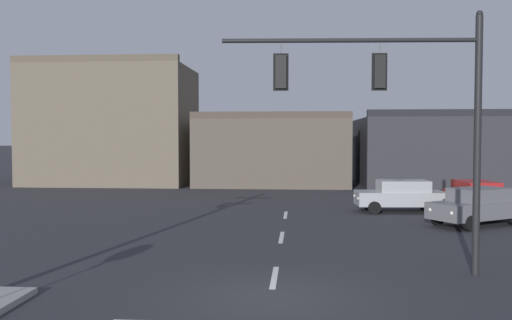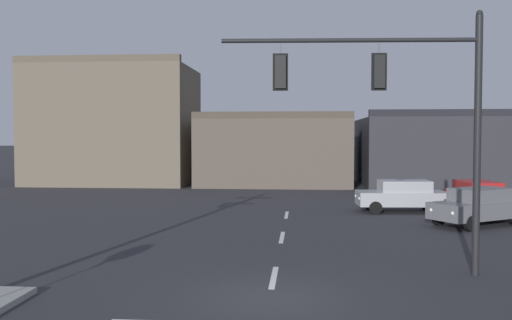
% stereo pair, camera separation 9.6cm
% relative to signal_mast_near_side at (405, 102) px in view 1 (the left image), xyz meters
% --- Properties ---
extents(ground_plane, '(400.00, 400.00, 0.00)m').
position_rel_signal_mast_near_side_xyz_m(ground_plane, '(-3.56, -2.61, -4.79)').
color(ground_plane, '#2B2B30').
extents(lane_centreline, '(0.16, 26.40, 0.01)m').
position_rel_signal_mast_near_side_xyz_m(lane_centreline, '(-3.56, -0.61, -4.78)').
color(lane_centreline, silver).
rests_on(lane_centreline, ground).
extents(signal_mast_near_side, '(7.10, 0.54, 7.26)m').
position_rel_signal_mast_near_side_xyz_m(signal_mast_near_side, '(0.00, 0.00, 0.00)').
color(signal_mast_near_side, black).
rests_on(signal_mast_near_side, ground).
extents(car_lot_nearside, '(4.67, 3.90, 1.61)m').
position_rel_signal_mast_near_side_xyz_m(car_lot_nearside, '(4.77, 8.84, -3.93)').
color(car_lot_nearside, slate).
rests_on(car_lot_nearside, ground).
extents(car_lot_middle, '(2.29, 4.59, 1.61)m').
position_rel_signal_mast_near_side_xyz_m(car_lot_middle, '(5.87, 12.61, -3.93)').
color(car_lot_middle, '#A81E1E').
rests_on(car_lot_middle, ground).
extents(car_lot_farside, '(4.54, 2.13, 1.61)m').
position_rel_signal_mast_near_side_xyz_m(car_lot_farside, '(2.23, 12.90, -3.93)').
color(car_lot_farside, '#9EA0A5').
rests_on(car_lot_farside, ground).
extents(building_row, '(57.57, 11.40, 9.95)m').
position_rel_signal_mast_near_side_xyz_m(building_row, '(4.50, 29.09, -1.13)').
color(building_row, '#665B4C').
rests_on(building_row, ground).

